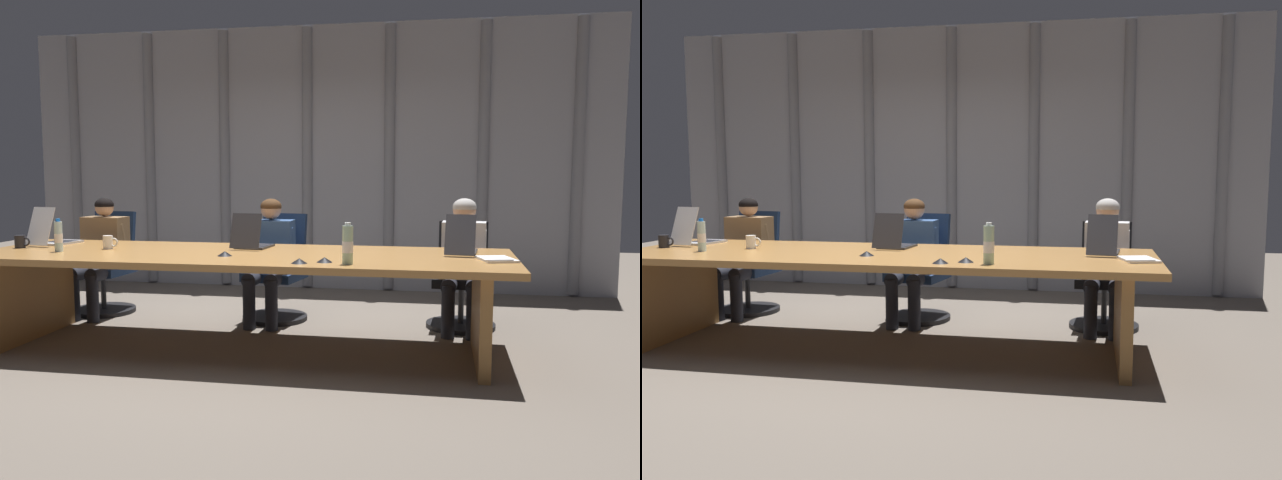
{
  "view_description": "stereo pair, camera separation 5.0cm",
  "coord_description": "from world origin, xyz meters",
  "views": [
    {
      "loc": [
        1.49,
        -4.7,
        1.38
      ],
      "look_at": [
        0.59,
        0.1,
        0.85
      ],
      "focal_mm": 36.33,
      "sensor_mm": 36.0,
      "label": 1
    },
    {
      "loc": [
        1.53,
        -4.69,
        1.38
      ],
      "look_at": [
        0.59,
        0.1,
        0.85
      ],
      "focal_mm": 36.33,
      "sensor_mm": 36.0,
      "label": 2
    }
  ],
  "objects": [
    {
      "name": "conference_mic_right_side",
      "position": [
        0.56,
        -0.47,
        0.77
      ],
      "size": [
        0.11,
        0.11,
        0.03
      ],
      "primitive_type": "cone",
      "color": "black",
      "rests_on": "conference_table"
    },
    {
      "name": "water_bottle_primary",
      "position": [
        0.88,
        -0.44,
        0.88
      ],
      "size": [
        0.07,
        0.07,
        0.28
      ],
      "color": "#ADD1B2",
      "rests_on": "conference_table"
    },
    {
      "name": "conference_table",
      "position": [
        0.0,
        0.0,
        0.61
      ],
      "size": [
        4.08,
        1.28,
        0.75
      ],
      "color": "#B77F42",
      "rests_on": "ground_plane"
    },
    {
      "name": "conference_mic_middle",
      "position": [
        -0.07,
        -0.19,
        0.77
      ],
      "size": [
        0.11,
        0.11,
        0.03
      ],
      "primitive_type": "cone",
      "color": "black",
      "rests_on": "conference_table"
    },
    {
      "name": "person_center",
      "position": [
        1.69,
        0.9,
        0.65
      ],
      "size": [
        0.4,
        0.56,
        1.14
      ],
      "rotation": [
        0.0,
        0.0,
        -1.64
      ],
      "color": "silver",
      "rests_on": "ground_plane"
    },
    {
      "name": "laptop_center",
      "position": [
        1.65,
        0.24,
        0.81
      ],
      "size": [
        0.26,
        0.48,
        0.31
      ],
      "rotation": [
        0.0,
        0.0,
        1.47
      ],
      "color": "#2D2D33",
      "rests_on": "conference_table"
    },
    {
      "name": "person_left_mid",
      "position": [
        -0.02,
        0.9,
        0.64
      ],
      "size": [
        0.42,
        0.55,
        1.12
      ],
      "rotation": [
        0.0,
        0.0,
        -1.58
      ],
      "color": "#335184",
      "rests_on": "ground_plane"
    },
    {
      "name": "curtain_backdrop",
      "position": [
        -0.0,
        2.71,
        1.51
      ],
      "size": [
        6.8,
        0.17,
        3.01
      ],
      "color": "#9999A0",
      "rests_on": "ground_plane"
    },
    {
      "name": "office_chair_left_end",
      "position": [
        -1.71,
        1.06,
        0.36
      ],
      "size": [
        0.6,
        0.6,
        0.97
      ],
      "rotation": [
        0.0,
        0.0,
        -1.64
      ],
      "color": "navy",
      "rests_on": "ground_plane"
    },
    {
      "name": "laptop_left_end",
      "position": [
        -1.73,
        0.24,
        0.81
      ],
      "size": [
        0.27,
        0.49,
        0.32
      ],
      "rotation": [
        0.0,
        0.0,
        1.44
      ],
      "color": "#BCBCC1",
      "rests_on": "conference_table"
    },
    {
      "name": "office_chair_left_mid",
      "position": [
        0.01,
        1.06,
        0.36
      ],
      "size": [
        0.6,
        0.61,
        0.97
      ],
      "rotation": [
        0.0,
        0.0,
        -1.74
      ],
      "color": "navy",
      "rests_on": "ground_plane"
    },
    {
      "name": "coffee_mug_near",
      "position": [
        -1.12,
        0.05,
        0.8
      ],
      "size": [
        0.13,
        0.08,
        0.11
      ],
      "color": "white",
      "rests_on": "conference_table"
    },
    {
      "name": "spiral_notepad",
      "position": [
        1.88,
        -0.07,
        0.76
      ],
      "size": [
        0.29,
        0.35,
        0.03
      ],
      "rotation": [
        0.0,
        0.0,
        0.27
      ],
      "color": "silver",
      "rests_on": "conference_table"
    },
    {
      "name": "coffee_mug_far",
      "position": [
        -1.86,
        -0.02,
        0.8
      ],
      "size": [
        0.13,
        0.08,
        0.1
      ],
      "color": "black",
      "rests_on": "conference_table"
    },
    {
      "name": "water_bottle_secondary",
      "position": [
        -1.41,
        -0.18,
        0.87
      ],
      "size": [
        0.06,
        0.06,
        0.26
      ],
      "color": "silver",
      "rests_on": "conference_table"
    },
    {
      "name": "conference_mic_left_side",
      "position": [
        0.71,
        -0.38,
        0.77
      ],
      "size": [
        0.11,
        0.11,
        0.03
      ],
      "primitive_type": "cone",
      "color": "black",
      "rests_on": "conference_table"
    },
    {
      "name": "office_chair_center",
      "position": [
        1.69,
        1.05,
        0.34
      ],
      "size": [
        0.6,
        0.6,
        0.92
      ],
      "rotation": [
        0.0,
        0.0,
        -1.64
      ],
      "color": "black",
      "rests_on": "ground_plane"
    },
    {
      "name": "laptop_left_mid",
      "position": [
        -0.0,
        0.29,
        0.81
      ],
      "size": [
        0.28,
        0.4,
        0.29
      ],
      "rotation": [
        0.0,
        0.0,
        1.48
      ],
      "color": "#2D2D33",
      "rests_on": "conference_table"
    },
    {
      "name": "ground_plane",
      "position": [
        0.0,
        0.0,
        0.0
      ],
      "size": [
        13.59,
        13.59,
        0.0
      ],
      "primitive_type": "plane",
      "color": "#6B6056"
    },
    {
      "name": "person_left_end",
      "position": [
        -1.67,
        0.9,
        0.63
      ],
      "size": [
        0.45,
        0.57,
        1.11
      ],
      "rotation": [
        0.0,
        0.0,
        -1.66
      ],
      "color": "olive",
      "rests_on": "ground_plane"
    }
  ]
}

